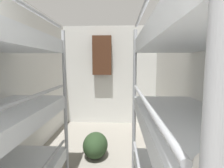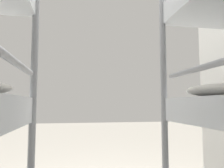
% 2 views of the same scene
% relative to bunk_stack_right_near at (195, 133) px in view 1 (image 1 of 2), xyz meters
% --- Properties ---
extents(wall_left, '(0.06, 4.59, 2.35)m').
position_rel_bunk_stack_right_near_xyz_m(wall_left, '(-1.92, 0.81, 0.18)').
color(wall_left, silver).
rests_on(wall_left, ground_plane).
extents(wall_right, '(0.06, 4.59, 2.35)m').
position_rel_bunk_stack_right_near_xyz_m(wall_right, '(0.38, 0.81, 0.18)').
color(wall_right, silver).
rests_on(wall_right, ground_plane).
extents(wall_back, '(2.35, 0.06, 2.35)m').
position_rel_bunk_stack_right_near_xyz_m(wall_back, '(-0.77, 3.08, 0.18)').
color(wall_back, silver).
rests_on(wall_back, ground_plane).
extents(bunk_stack_right_near, '(0.70, 1.87, 1.90)m').
position_rel_bunk_stack_right_near_xyz_m(bunk_stack_right_near, '(0.00, 0.00, 0.00)').
color(bunk_stack_right_near, gray).
rests_on(bunk_stack_right_near, ground_plane).
extents(duffel_bag, '(0.39, 0.48, 0.39)m').
position_rel_bunk_stack_right_near_xyz_m(duffel_bag, '(-0.89, 1.42, -0.80)').
color(duffel_bag, '#23381E').
rests_on(duffel_bag, ground_plane).
extents(hanging_coat, '(0.44, 0.12, 0.90)m').
position_rel_bunk_stack_right_near_xyz_m(hanging_coat, '(-0.94, 2.93, 0.66)').
color(hanging_coat, '#472819').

